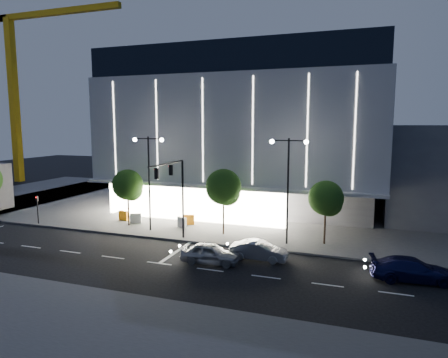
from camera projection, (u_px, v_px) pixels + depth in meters
ground at (146, 254)px, 31.28m from camera, size 160.00×160.00×0.00m
sidewalk_museum at (274, 202)px, 52.07m from camera, size 70.00×40.00×0.15m
sidewalk_near at (107, 343)px, 18.41m from camera, size 70.00×10.00×0.15m
museum at (256, 131)px, 49.89m from camera, size 30.00×25.80×18.00m
traffic_mast at (175, 185)px, 33.39m from camera, size 0.33×5.89×7.07m
street_lamp_west at (149, 169)px, 37.06m from camera, size 3.16×0.36×9.00m
street_lamp_east at (288, 175)px, 32.80m from camera, size 3.16×0.36×9.00m
ped_signal_far at (37, 207)px, 40.14m from camera, size 0.22×0.24×3.00m
tower_crane at (16, 63)px, 68.07m from camera, size 32.00×2.00×28.50m
tree_left at (128, 186)px, 39.25m from camera, size 3.02×3.02×5.72m
tree_mid at (224, 189)px, 35.93m from camera, size 3.25×3.25×6.15m
tree_right at (326, 200)px, 33.04m from camera, size 2.91×2.91×5.51m
car_lead at (210, 253)px, 29.14m from camera, size 4.48×2.06×1.49m
car_second at (259, 251)px, 29.90m from camera, size 4.31×1.52×1.42m
car_third at (412, 269)px, 25.90m from camera, size 5.45×2.79×1.51m
barrier_a at (123, 216)px, 41.64m from camera, size 1.13×0.46×1.00m
barrier_b at (136, 218)px, 40.43m from camera, size 1.11×0.67×1.00m
barrier_c at (189, 220)px, 39.85m from camera, size 1.13×0.54×1.00m
barrier_d at (182, 222)px, 38.79m from camera, size 1.11×0.66×1.00m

